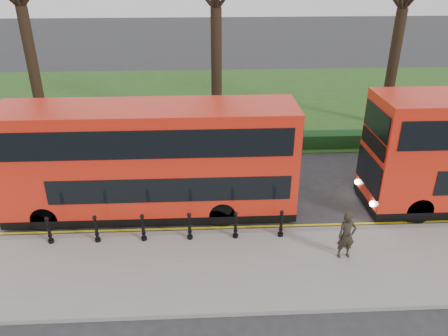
{
  "coord_description": "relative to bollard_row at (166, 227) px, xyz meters",
  "views": [
    {
      "loc": [
        1.21,
        -14.2,
        9.25
      ],
      "look_at": [
        1.94,
        0.5,
        2.0
      ],
      "focal_mm": 35.0,
      "sensor_mm": 36.0,
      "label": 1
    }
  ],
  "objects": [
    {
      "name": "ground",
      "position": [
        0.17,
        1.35,
        -0.65
      ],
      "size": [
        120.0,
        120.0,
        0.0
      ],
      "primitive_type": "plane",
      "color": "#28282B",
      "rests_on": "ground"
    },
    {
      "name": "pavement",
      "position": [
        0.17,
        -1.65,
        -0.57
      ],
      "size": [
        60.0,
        4.0,
        0.15
      ],
      "primitive_type": "cube",
      "color": "gray",
      "rests_on": "ground"
    },
    {
      "name": "kerb",
      "position": [
        0.17,
        0.35,
        -0.57
      ],
      "size": [
        60.0,
        0.25,
        0.16
      ],
      "primitive_type": "cube",
      "color": "slate",
      "rests_on": "ground"
    },
    {
      "name": "grass_verge",
      "position": [
        0.17,
        16.35,
        -0.62
      ],
      "size": [
        60.0,
        18.0,
        0.06
      ],
      "primitive_type": "cube",
      "color": "#284818",
      "rests_on": "ground"
    },
    {
      "name": "hedge",
      "position": [
        0.17,
        8.15,
        -0.25
      ],
      "size": [
        60.0,
        0.9,
        0.8
      ],
      "primitive_type": "cube",
      "color": "black",
      "rests_on": "ground"
    },
    {
      "name": "yellow_line_outer",
      "position": [
        0.17,
        0.65,
        -0.64
      ],
      "size": [
        60.0,
        0.1,
        0.01
      ],
      "primitive_type": "cube",
      "color": "yellow",
      "rests_on": "ground"
    },
    {
      "name": "yellow_line_inner",
      "position": [
        0.17,
        0.85,
        -0.64
      ],
      "size": [
        60.0,
        0.1,
        0.01
      ],
      "primitive_type": "cube",
      "color": "yellow",
      "rests_on": "ground"
    },
    {
      "name": "bollard_row",
      "position": [
        0.0,
        0.0,
        0.0
      ],
      "size": [
        8.24,
        0.15,
        1.0
      ],
      "color": "black",
      "rests_on": "pavement"
    },
    {
      "name": "bus_lead",
      "position": [
        -0.68,
        2.12,
        1.55
      ],
      "size": [
        10.96,
        2.52,
        4.36
      ],
      "color": "red",
      "rests_on": "ground"
    },
    {
      "name": "pedestrian",
      "position": [
        5.97,
        -1.27,
        0.33
      ],
      "size": [
        0.64,
        0.45,
        1.66
      ],
      "primitive_type": "imported",
      "rotation": [
        0.0,
        0.0,
        0.08
      ],
      "color": "black",
      "rests_on": "pavement"
    }
  ]
}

